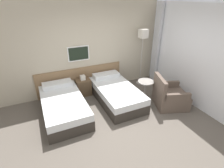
% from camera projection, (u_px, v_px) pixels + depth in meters
% --- Properties ---
extents(ground_plane, '(16.00, 16.00, 0.00)m').
position_uv_depth(ground_plane, '(127.00, 126.00, 4.17)').
color(ground_plane, '#5B544C').
extents(wall_headboard, '(10.00, 0.10, 2.70)m').
position_uv_depth(wall_headboard, '(93.00, 50.00, 5.32)').
color(wall_headboard, '#B7AD99').
rests_on(wall_headboard, ground_plane).
extents(wall_window, '(0.21, 4.64, 2.70)m').
position_uv_depth(wall_window, '(207.00, 61.00, 4.32)').
color(wall_window, white).
rests_on(wall_window, ground_plane).
extents(bed_near_door, '(1.02, 1.94, 0.59)m').
position_uv_depth(bed_near_door, '(63.00, 105.00, 4.52)').
color(bed_near_door, '#332D28').
rests_on(bed_near_door, ground_plane).
extents(bed_near_window, '(1.02, 1.94, 0.59)m').
position_uv_depth(bed_near_window, '(116.00, 93.00, 5.09)').
color(bed_near_window, '#332D28').
rests_on(bed_near_window, ground_plane).
extents(nightstand, '(0.43, 0.37, 0.65)m').
position_uv_depth(nightstand, '(83.00, 87.00, 5.38)').
color(nightstand, brown).
rests_on(nightstand, ground_plane).
extents(floor_lamp, '(0.24, 0.24, 1.85)m').
position_uv_depth(floor_lamp, '(143.00, 38.00, 5.52)').
color(floor_lamp, '#9E9993').
rests_on(floor_lamp, ground_plane).
extents(side_table, '(0.46, 0.46, 0.60)m').
position_uv_depth(side_table, '(145.00, 87.00, 5.06)').
color(side_table, gray).
rests_on(side_table, ground_plane).
extents(armchair, '(1.03, 1.02, 0.88)m').
position_uv_depth(armchair, '(169.00, 97.00, 4.84)').
color(armchair, brown).
rests_on(armchair, ground_plane).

